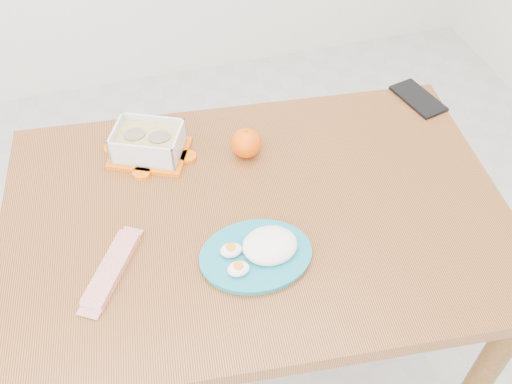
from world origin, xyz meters
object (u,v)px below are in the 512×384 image
object	(u,v)px
dining_table	(256,240)
rice_plate	(260,251)
orange_fruit	(246,143)
food_container	(148,143)
smartphone	(418,98)

from	to	relation	value
dining_table	rice_plate	distance (m)	0.18
orange_fruit	rice_plate	bearing A→B (deg)	-100.33
orange_fruit	dining_table	bearing A→B (deg)	-99.01
dining_table	rice_plate	bearing A→B (deg)	-96.15
food_container	rice_plate	distance (m)	0.41
dining_table	orange_fruit	world-z (taller)	orange_fruit
orange_fruit	rice_plate	xyz separation A→B (m)	(-0.06, -0.31, -0.02)
dining_table	rice_plate	xyz separation A→B (m)	(-0.03, -0.12, 0.13)
orange_fruit	food_container	bearing A→B (deg)	163.94
dining_table	smartphone	world-z (taller)	smartphone
food_container	dining_table	bearing A→B (deg)	-26.13
smartphone	orange_fruit	bearing A→B (deg)	175.81
food_container	rice_plate	bearing A→B (deg)	-40.18
smartphone	food_container	bearing A→B (deg)	168.02
dining_table	smartphone	xyz separation A→B (m)	(0.53, 0.26, 0.11)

